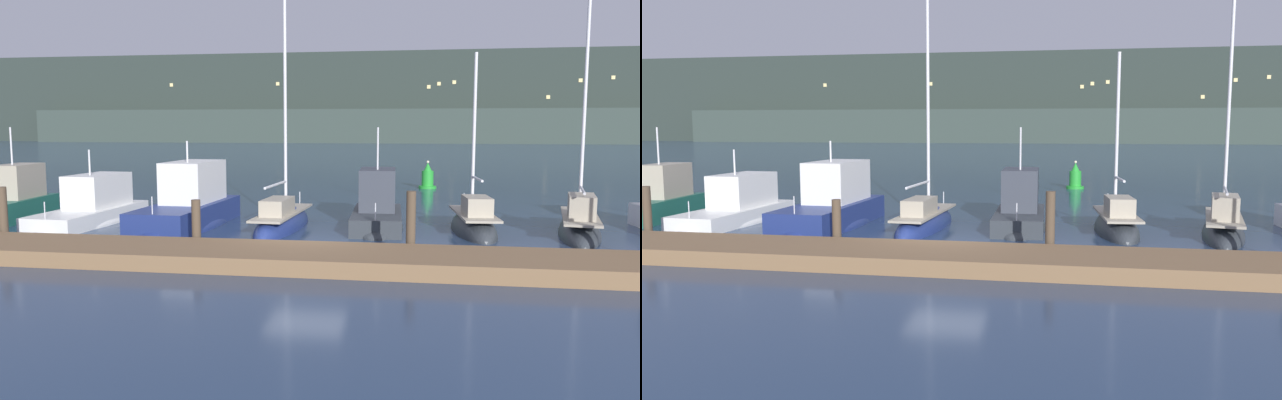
{
  "view_description": "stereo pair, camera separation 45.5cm",
  "coord_description": "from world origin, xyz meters",
  "views": [
    {
      "loc": [
        3.52,
        -19.15,
        3.86
      ],
      "look_at": [
        0.0,
        2.92,
        1.2
      ],
      "focal_mm": 35.0,
      "sensor_mm": 36.0,
      "label": 1
    },
    {
      "loc": [
        3.97,
        -19.08,
        3.86
      ],
      "look_at": [
        0.0,
        2.92,
        1.2
      ],
      "focal_mm": 35.0,
      "sensor_mm": 36.0,
      "label": 2
    }
  ],
  "objects": [
    {
      "name": "motorboat_berth_3",
      "position": [
        -9.42,
        3.83,
        0.34
      ],
      "size": [
        2.47,
        6.79,
        3.44
      ],
      "color": "white",
      "rests_on": "ground"
    },
    {
      "name": "sailboat_berth_7",
      "position": [
        5.52,
        3.93,
        0.13
      ],
      "size": [
        1.89,
        5.13,
        7.23
      ],
      "color": "#2D3338",
      "rests_on": "ground"
    },
    {
      "name": "motorboat_berth_6",
      "position": [
        1.97,
        4.44,
        0.4
      ],
      "size": [
        2.2,
        5.57,
        4.39
      ],
      "color": "#2D3338",
      "rests_on": "ground"
    },
    {
      "name": "dock",
      "position": [
        0.0,
        -2.48,
        0.23
      ],
      "size": [
        42.24,
        2.8,
        0.45
      ],
      "primitive_type": "cube",
      "color": "brown",
      "rests_on": "ground"
    },
    {
      "name": "mooring_pile_1",
      "position": [
        -9.92,
        -0.83,
        0.94
      ],
      "size": [
        0.28,
        0.28,
        1.89
      ],
      "primitive_type": "cylinder",
      "color": "#4C3D2D",
      "rests_on": "ground"
    },
    {
      "name": "sailboat_berth_5",
      "position": [
        -1.55,
        3.62,
        0.12
      ],
      "size": [
        1.69,
        6.13,
        9.41
      ],
      "color": "navy",
      "rests_on": "ground"
    },
    {
      "name": "hillside_backdrop",
      "position": [
        -1.87,
        133.05,
        9.65
      ],
      "size": [
        240.0,
        23.0,
        20.9
      ],
      "color": "#28332D",
      "rests_on": "ground"
    },
    {
      "name": "motorboat_berth_4",
      "position": [
        -5.27,
        3.64,
        0.44
      ],
      "size": [
        2.57,
        7.16,
        3.97
      ],
      "color": "navy",
      "rests_on": "ground"
    },
    {
      "name": "mooring_pile_3",
      "position": [
        3.31,
        -0.83,
        0.98
      ],
      "size": [
        0.28,
        0.28,
        1.97
      ],
      "primitive_type": "cylinder",
      "color": "#4C3D2D",
      "rests_on": "ground"
    },
    {
      "name": "ground_plane",
      "position": [
        0.0,
        0.0,
        0.0
      ],
      "size": [
        400.0,
        400.0,
        0.0
      ],
      "primitive_type": "plane",
      "color": "navy"
    },
    {
      "name": "mooring_pile_2",
      "position": [
        -3.31,
        -0.83,
        0.79
      ],
      "size": [
        0.28,
        0.28,
        1.59
      ],
      "primitive_type": "cylinder",
      "color": "#4C3D2D",
      "rests_on": "ground"
    },
    {
      "name": "channel_buoy",
      "position": [
        4.05,
        19.95,
        0.62
      ],
      "size": [
        1.08,
        1.08,
        1.73
      ],
      "color": "green",
      "rests_on": "ground"
    },
    {
      "name": "sailboat_berth_8",
      "position": [
        9.18,
        3.85,
        0.17
      ],
      "size": [
        2.48,
        5.94,
        9.3
      ],
      "color": "#2D3338",
      "rests_on": "ground"
    },
    {
      "name": "motorboat_berth_2",
      "position": [
        -12.95,
        4.02,
        0.4
      ],
      "size": [
        2.21,
        5.38,
        4.46
      ],
      "color": "#195647",
      "rests_on": "ground"
    }
  ]
}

